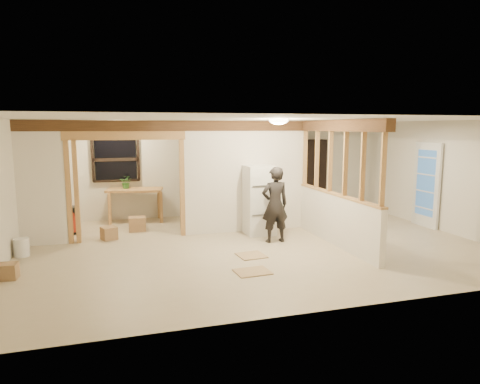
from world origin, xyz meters
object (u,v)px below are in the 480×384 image
object	(u,v)px
bookshelf	(307,175)
work_table	(135,205)
shop_vac	(70,220)
refrigerator	(260,200)
woman	(275,205)

from	to	relation	value
bookshelf	work_table	bearing A→B (deg)	-178.24
work_table	shop_vac	world-z (taller)	work_table
refrigerator	shop_vac	distance (m)	4.25
refrigerator	work_table	bearing A→B (deg)	141.84
work_table	bookshelf	xyz separation A→B (m)	(4.76, 0.15, 0.59)
woman	bookshelf	size ratio (longest dim) A/B	0.78
work_table	bookshelf	bearing A→B (deg)	13.76
shop_vac	bookshelf	size ratio (longest dim) A/B	0.30
woman	refrigerator	bearing A→B (deg)	-84.94
woman	work_table	distance (m)	3.86
shop_vac	bookshelf	bearing A→B (deg)	8.78
refrigerator	bookshelf	xyz separation A→B (m)	(2.18, 2.18, 0.25)
woman	shop_vac	size ratio (longest dim) A/B	2.55
woman	bookshelf	bearing A→B (deg)	-126.78
woman	work_table	bearing A→B (deg)	-47.09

